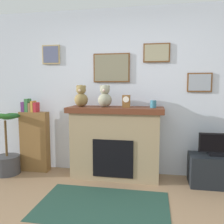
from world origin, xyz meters
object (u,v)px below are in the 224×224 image
(bookshelf, at_px, (35,139))
(television, at_px, (216,145))
(fireplace, at_px, (115,142))
(teddy_bear_tan, at_px, (105,97))
(teddy_bear_brown, at_px, (81,97))
(potted_plant, at_px, (7,155))
(candle_jar, at_px, (153,104))
(tv_stand, at_px, (215,170))
(mantel_clock, at_px, (126,101))

(bookshelf, xyz_separation_m, television, (2.79, -0.10, 0.05))
(fireplace, bearing_deg, teddy_bear_tan, -173.48)
(bookshelf, distance_m, teddy_bear_brown, 1.09)
(television, height_order, teddy_bear_brown, teddy_bear_brown)
(potted_plant, bearing_deg, candle_jar, 4.43)
(fireplace, height_order, potted_plant, fireplace)
(candle_jar, bearing_deg, tv_stand, -3.55)
(tv_stand, relative_size, television, 1.49)
(candle_jar, xyz_separation_m, teddy_bear_brown, (-1.09, -0.00, 0.10))
(mantel_clock, bearing_deg, teddy_bear_tan, 179.86)
(fireplace, xyz_separation_m, mantel_clock, (0.17, -0.02, 0.63))
(fireplace, distance_m, teddy_bear_tan, 0.71)
(potted_plant, bearing_deg, television, 2.20)
(television, height_order, teddy_bear_tan, teddy_bear_tan)
(bookshelf, distance_m, mantel_clock, 1.65)
(bookshelf, height_order, television, bookshelf)
(tv_stand, distance_m, candle_jar, 1.27)
(tv_stand, height_order, television, television)
(potted_plant, xyz_separation_m, mantel_clock, (1.89, 0.18, 0.86))
(fireplace, relative_size, television, 3.03)
(potted_plant, relative_size, teddy_bear_brown, 3.08)
(tv_stand, bearing_deg, television, -90.00)
(bookshelf, xyz_separation_m, potted_plant, (-0.37, -0.22, -0.22))
(teddy_bear_tan, bearing_deg, mantel_clock, -0.14)
(television, distance_m, mantel_clock, 1.40)
(tv_stand, height_order, mantel_clock, mantel_clock)
(bookshelf, bearing_deg, teddy_bear_brown, -3.20)
(fireplace, distance_m, candle_jar, 0.81)
(candle_jar, distance_m, mantel_clock, 0.40)
(tv_stand, distance_m, mantel_clock, 1.59)
(potted_plant, height_order, teddy_bear_brown, teddy_bear_brown)
(mantel_clock, relative_size, teddy_bear_tan, 0.54)
(bookshelf, relative_size, potted_plant, 1.17)
(tv_stand, xyz_separation_m, teddy_bear_tan, (-1.60, 0.05, 1.02))
(television, height_order, mantel_clock, mantel_clock)
(candle_jar, bearing_deg, potted_plant, -175.57)
(fireplace, xyz_separation_m, television, (1.44, -0.07, 0.03))
(candle_jar, relative_size, teddy_bear_brown, 0.33)
(mantel_clock, distance_m, teddy_bear_brown, 0.70)
(teddy_bear_tan, bearing_deg, fireplace, 6.52)
(potted_plant, bearing_deg, teddy_bear_brown, 8.41)
(fireplace, relative_size, tv_stand, 2.04)
(fireplace, bearing_deg, potted_plant, -173.56)
(bookshelf, distance_m, candle_jar, 2.01)
(potted_plant, height_order, teddy_bear_tan, teddy_bear_tan)
(candle_jar, height_order, teddy_bear_brown, teddy_bear_brown)
(fireplace, relative_size, bookshelf, 1.20)
(candle_jar, xyz_separation_m, mantel_clock, (-0.39, -0.00, 0.04))
(candle_jar, relative_size, mantel_clock, 0.60)
(fireplace, bearing_deg, teddy_bear_brown, -178.04)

